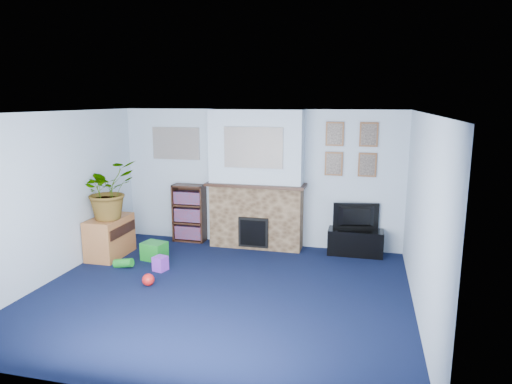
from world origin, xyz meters
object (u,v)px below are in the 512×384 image
(tv_stand, at_px, (355,242))
(bookshelf, at_px, (189,214))
(television, at_px, (357,217))
(sideboard, at_px, (110,236))

(tv_stand, distance_m, bookshelf, 3.01)
(bookshelf, bearing_deg, television, -1.08)
(bookshelf, xyz_separation_m, sideboard, (-0.96, -1.12, -0.15))
(tv_stand, relative_size, sideboard, 1.07)
(tv_stand, relative_size, bookshelf, 0.86)
(television, xyz_separation_m, bookshelf, (-2.99, 0.06, -0.15))
(television, xyz_separation_m, sideboard, (-3.96, -1.06, -0.30))
(tv_stand, height_order, sideboard, sideboard)
(tv_stand, height_order, television, television)
(television, relative_size, sideboard, 0.89)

